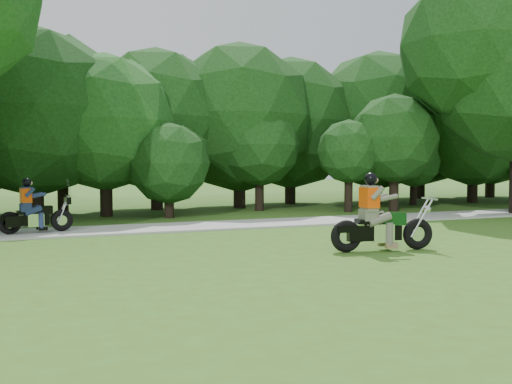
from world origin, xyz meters
TOP-DOWN VIEW (x-y plane):
  - ground at (0.00, 0.00)m, footprint 100.00×100.00m
  - walkway at (0.00, 8.00)m, footprint 60.00×2.20m
  - tree_line at (1.34, 14.79)m, footprint 39.74×11.44m
  - chopper_motorcycle at (0.42, 1.99)m, footprint 2.45×0.80m
  - touring_motorcycle at (-6.68, 7.85)m, footprint 1.96×0.81m

SIDE VIEW (x-z plane):
  - ground at x=0.00m, z-range 0.00..0.00m
  - walkway at x=0.00m, z-range 0.00..0.06m
  - touring_motorcycle at x=-6.68m, z-range -0.15..1.36m
  - chopper_motorcycle at x=0.42m, z-range -0.23..1.52m
  - tree_line at x=1.34m, z-range -0.16..7.59m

